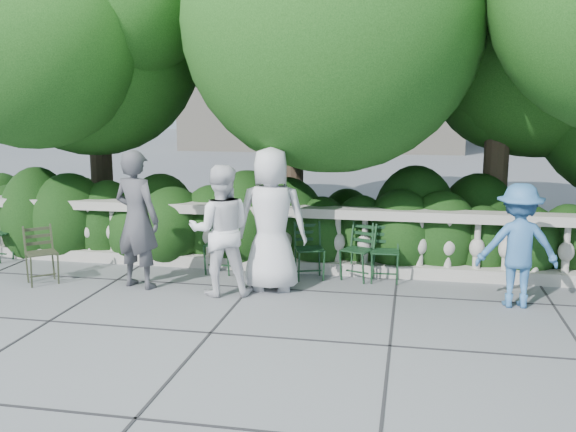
% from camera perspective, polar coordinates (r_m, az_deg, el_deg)
% --- Properties ---
extents(ground, '(90.00, 90.00, 0.00)m').
position_cam_1_polar(ground, '(8.18, -1.36, -8.16)').
color(ground, '#5B5E63').
rests_on(ground, ground).
extents(balustrade, '(12.00, 0.44, 1.00)m').
position_cam_1_polar(balustrade, '(9.75, 0.91, -2.14)').
color(balustrade, '#9E998E').
rests_on(balustrade, ground).
extents(shrub_hedge, '(15.00, 2.60, 1.70)m').
position_cam_1_polar(shrub_hedge, '(11.01, 2.01, -3.27)').
color(shrub_hedge, black).
rests_on(shrub_hedge, ground).
extents(tree_canopy, '(15.04, 6.52, 6.78)m').
position_cam_1_polar(tree_canopy, '(10.89, 6.06, 17.52)').
color(tree_canopy, '#3F3023').
rests_on(tree_canopy, ground).
extents(chair_c, '(0.59, 0.61, 0.84)m').
position_cam_1_polar(chair_c, '(9.32, 5.74, -5.87)').
color(chair_c, black).
rests_on(chair_c, ground).
extents(chair_d, '(0.45, 0.49, 0.84)m').
position_cam_1_polar(chair_d, '(9.67, -6.30, -5.27)').
color(chair_d, black).
rests_on(chair_d, ground).
extents(chair_e, '(0.57, 0.60, 0.84)m').
position_cam_1_polar(chair_e, '(9.31, 2.05, -5.84)').
color(chair_e, black).
rests_on(chair_e, ground).
extents(chair_f, '(0.46, 0.50, 0.84)m').
position_cam_1_polar(chair_f, '(9.26, 8.53, -6.04)').
color(chair_f, black).
rests_on(chair_f, ground).
extents(chair_weathered, '(0.65, 0.65, 0.84)m').
position_cam_1_polar(chair_weathered, '(9.71, -20.74, -5.83)').
color(chair_weathered, black).
rests_on(chair_weathered, ground).
extents(person_businessman, '(1.04, 0.75, 1.97)m').
position_cam_1_polar(person_businessman, '(8.69, -1.49, -0.32)').
color(person_businessman, silver).
rests_on(person_businessman, ground).
extents(person_woman_grey, '(0.80, 0.64, 1.92)m').
position_cam_1_polar(person_woman_grey, '(9.07, -13.28, -0.30)').
color(person_woman_grey, '#424247').
rests_on(person_woman_grey, ground).
extents(person_casual_man, '(0.99, 0.86, 1.75)m').
position_cam_1_polar(person_casual_man, '(8.57, -6.02, -1.28)').
color(person_casual_man, white).
rests_on(person_casual_man, ground).
extents(person_older_blue, '(1.06, 0.67, 1.57)m').
position_cam_1_polar(person_older_blue, '(8.55, 19.78, -2.48)').
color(person_older_blue, '#34669D').
rests_on(person_older_blue, ground).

